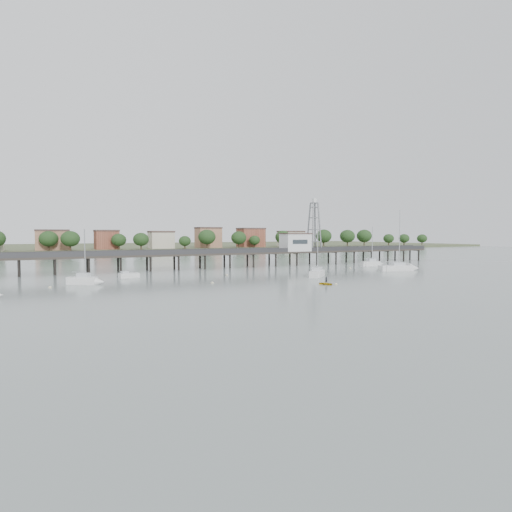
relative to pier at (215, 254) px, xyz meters
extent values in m
plane|color=slate|center=(0.00, -60.00, -3.79)|extent=(500.00, 500.00, 0.00)
cube|color=#2D2823|center=(0.00, 0.00, -0.04)|extent=(150.00, 5.00, 0.50)
cube|color=#333335|center=(0.00, -2.40, 0.76)|extent=(150.00, 0.12, 1.10)
cube|color=#333335|center=(0.00, 2.40, 0.76)|extent=(150.00, 0.12, 1.10)
cylinder|color=black|center=(0.00, -1.90, -1.99)|extent=(0.50, 0.50, 4.40)
cylinder|color=black|center=(0.00, 1.90, -1.99)|extent=(0.50, 0.50, 4.40)
cylinder|color=black|center=(73.00, -1.90, -1.99)|extent=(0.50, 0.50, 4.40)
cylinder|color=black|center=(73.00, 1.90, -1.99)|extent=(0.50, 0.50, 4.40)
cube|color=silver|center=(25.00, 0.00, 2.71)|extent=(8.00, 5.00, 5.00)
cube|color=#4C3833|center=(25.00, 0.00, 5.36)|extent=(8.40, 5.40, 0.30)
cube|color=slate|center=(31.50, 0.00, 14.36)|extent=(1.80, 1.80, 0.30)
cube|color=silver|center=(31.50, 0.00, 15.11)|extent=(0.90, 0.90, 1.20)
cube|color=white|center=(42.13, -12.74, -3.32)|extent=(5.29, 2.29, 1.65)
cone|color=white|center=(45.36, -12.91, -3.32)|extent=(2.27, 2.13, 2.02)
cube|color=silver|center=(42.13, -12.74, -2.14)|extent=(2.39, 1.74, 0.75)
cylinder|color=#A5A8AA|center=(42.49, -12.76, 2.37)|extent=(0.18, 0.18, 9.72)
cylinder|color=#A5A8AA|center=(41.26, -12.69, -1.59)|extent=(3.03, 0.28, 0.12)
cube|color=white|center=(-34.33, -22.51, -3.32)|extent=(4.87, 3.94, 1.65)
cone|color=white|center=(-31.87, -24.02, -3.32)|extent=(2.57, 2.53, 1.79)
cube|color=silver|center=(-34.33, -22.51, -2.14)|extent=(2.50, 2.29, 0.75)
cylinder|color=#A5A8AA|center=(-34.05, -22.68, 1.83)|extent=(0.18, 0.18, 8.64)
cylinder|color=#A5A8AA|center=(-34.98, -22.11, -1.59)|extent=(2.35, 1.51, 0.12)
cube|color=white|center=(11.13, -30.39, -3.32)|extent=(5.67, 5.48, 1.65)
cone|color=white|center=(13.73, -27.97, -3.32)|extent=(3.24, 3.23, 2.21)
cube|color=silver|center=(11.13, -30.39, -2.14)|extent=(3.06, 3.01, 0.75)
cylinder|color=#A5A8AA|center=(11.42, -30.12, 2.84)|extent=(0.18, 0.18, 10.66)
cylinder|color=#A5A8AA|center=(10.43, -31.03, -1.59)|extent=(2.51, 2.34, 0.12)
cube|color=white|center=(37.41, -27.22, -3.32)|extent=(7.72, 4.50, 1.65)
cone|color=white|center=(41.80, -28.32, -3.32)|extent=(3.62, 3.47, 2.82)
cube|color=silver|center=(37.41, -27.22, -2.14)|extent=(3.68, 2.97, 0.75)
cylinder|color=#A5A8AA|center=(37.90, -27.34, 4.31)|extent=(0.18, 0.18, 13.60)
cylinder|color=#A5A8AA|center=(36.23, -26.92, -1.59)|extent=(4.13, 1.15, 0.12)
cube|color=white|center=(-24.89, -14.66, -3.40)|extent=(4.27, 2.40, 1.12)
cube|color=silver|center=(-25.78, -14.82, -2.73)|extent=(1.57, 1.57, 0.67)
imported|color=gold|center=(4.26, -42.85, -3.79)|extent=(2.06, 1.12, 2.77)
imported|color=black|center=(4.26, -42.85, -3.79)|extent=(0.81, 1.23, 0.28)
ellipsoid|color=beige|center=(-13.12, -31.57, -3.71)|extent=(0.56, 0.56, 0.39)
ellipsoid|color=beige|center=(5.75, -43.75, -3.71)|extent=(0.56, 0.56, 0.39)
ellipsoid|color=beige|center=(-39.87, -25.48, -3.71)|extent=(0.56, 0.56, 0.39)
ellipsoid|color=beige|center=(-4.80, -19.01, -3.71)|extent=(0.56, 0.56, 0.39)
ellipsoid|color=beige|center=(31.53, -16.65, -3.71)|extent=(0.56, 0.56, 0.39)
cube|color=#475133|center=(0.00, 185.00, -3.29)|extent=(500.00, 170.00, 1.40)
cube|color=brown|center=(-35.00, 123.00, 1.91)|extent=(13.00, 10.50, 9.00)
cube|color=brown|center=(-10.00, 123.00, 1.91)|extent=(13.00, 10.50, 9.00)
cube|color=brown|center=(18.00, 123.00, 1.91)|extent=(13.00, 10.50, 9.00)
cube|color=brown|center=(45.00, 123.00, 1.91)|extent=(13.00, 10.50, 9.00)
cube|color=brown|center=(72.00, 123.00, 1.91)|extent=(13.00, 10.50, 9.00)
cube|color=brown|center=(100.00, 123.00, 1.91)|extent=(13.00, 10.50, 9.00)
ellipsoid|color=#153317|center=(0.00, 111.00, 2.21)|extent=(8.00, 8.00, 6.80)
ellipsoid|color=#153317|center=(120.00, 111.00, 2.21)|extent=(8.00, 8.00, 6.80)
camera|label=1|loc=(-41.75, -104.77, 5.32)|focal=30.00mm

